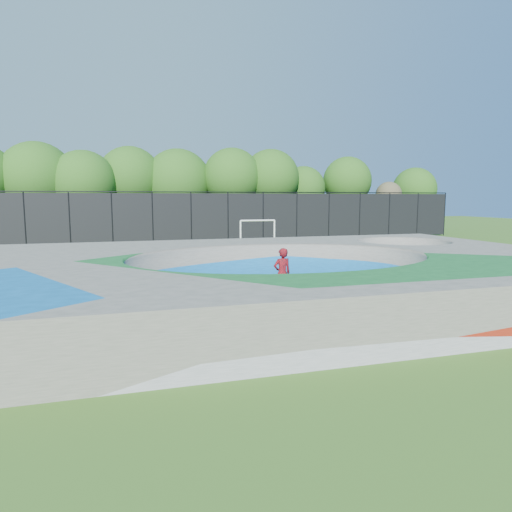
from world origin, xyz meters
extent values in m
plane|color=#335B19|center=(0.00, 0.00, 0.00)|extent=(120.00, 120.00, 0.00)
cube|color=gray|center=(0.00, 0.00, 0.75)|extent=(22.00, 14.00, 1.50)
imported|color=red|center=(-0.10, -0.43, 0.90)|extent=(0.70, 0.51, 1.80)
cube|color=black|center=(-0.10, -0.43, 0.03)|extent=(0.79, 0.25, 0.05)
cylinder|color=white|center=(3.32, 18.24, 0.91)|extent=(0.12, 0.12, 1.82)
cylinder|color=white|center=(6.05, 18.24, 0.91)|extent=(0.12, 0.12, 1.82)
cylinder|color=white|center=(4.69, 18.24, 1.82)|extent=(2.72, 0.12, 0.12)
cylinder|color=black|center=(-12.00, 21.00, 2.00)|extent=(0.09, 0.09, 4.00)
cylinder|color=black|center=(-9.00, 21.00, 2.00)|extent=(0.09, 0.09, 4.00)
cylinder|color=black|center=(-6.00, 21.00, 2.00)|extent=(0.09, 0.09, 4.00)
cylinder|color=black|center=(-3.00, 21.00, 2.00)|extent=(0.09, 0.09, 4.00)
cylinder|color=black|center=(0.00, 21.00, 2.00)|extent=(0.09, 0.09, 4.00)
cylinder|color=black|center=(3.00, 21.00, 2.00)|extent=(0.09, 0.09, 4.00)
cylinder|color=black|center=(6.00, 21.00, 2.00)|extent=(0.09, 0.09, 4.00)
cylinder|color=black|center=(9.00, 21.00, 2.00)|extent=(0.09, 0.09, 4.00)
cylinder|color=black|center=(12.00, 21.00, 2.00)|extent=(0.09, 0.09, 4.00)
cylinder|color=black|center=(15.00, 21.00, 2.00)|extent=(0.09, 0.09, 4.00)
cylinder|color=black|center=(18.00, 21.00, 2.00)|extent=(0.09, 0.09, 4.00)
cylinder|color=black|center=(21.00, 21.00, 2.00)|extent=(0.09, 0.09, 4.00)
cylinder|color=black|center=(24.00, 21.00, 2.00)|extent=(0.09, 0.09, 4.00)
cube|color=black|center=(0.00, 21.00, 2.00)|extent=(48.00, 0.03, 3.80)
cylinder|color=black|center=(0.00, 21.00, 4.00)|extent=(48.00, 0.08, 0.08)
cylinder|color=#402B20|center=(-11.74, 25.63, 1.45)|extent=(0.44, 0.44, 2.90)
sphere|color=#265717|center=(-11.74, 25.63, 5.11)|extent=(5.90, 5.90, 5.90)
cylinder|color=#402B20|center=(-8.20, 25.11, 1.37)|extent=(0.44, 0.44, 2.73)
sphere|color=#265717|center=(-8.20, 25.11, 4.75)|extent=(5.37, 5.37, 5.37)
cylinder|color=#402B20|center=(-4.44, 26.76, 1.58)|extent=(0.44, 0.44, 3.15)
sphere|color=#265717|center=(-4.44, 26.76, 5.24)|extent=(5.58, 5.58, 5.58)
cylinder|color=#402B20|center=(-0.31, 26.48, 1.34)|extent=(0.44, 0.44, 2.67)
sphere|color=#265717|center=(-0.31, 26.48, 4.92)|extent=(5.99, 5.99, 5.99)
cylinder|color=#402B20|center=(4.40, 25.21, 1.69)|extent=(0.44, 0.44, 3.39)
sphere|color=#265717|center=(4.40, 25.21, 5.37)|extent=(5.28, 5.28, 5.28)
cylinder|color=#402B20|center=(8.08, 25.23, 1.70)|extent=(0.44, 0.44, 3.40)
sphere|color=#265717|center=(8.08, 25.23, 5.37)|extent=(5.25, 5.25, 5.25)
cylinder|color=#402B20|center=(11.83, 26.43, 1.42)|extent=(0.44, 0.44, 2.85)
sphere|color=#265717|center=(11.83, 26.43, 4.46)|extent=(4.30, 4.30, 4.30)
cylinder|color=#402B20|center=(16.47, 26.26, 1.71)|extent=(0.44, 0.44, 3.42)
sphere|color=#265717|center=(16.47, 26.26, 5.22)|extent=(4.80, 4.80, 4.80)
cylinder|color=#402B20|center=(20.46, 25.00, 1.38)|extent=(0.44, 0.44, 2.76)
sphere|color=brown|center=(20.46, 25.00, 3.86)|extent=(2.60, 2.60, 2.60)
cylinder|color=#402B20|center=(24.69, 26.72, 1.36)|extent=(0.44, 0.44, 2.72)
sphere|color=#265717|center=(24.69, 26.72, 4.44)|extent=(4.59, 4.59, 4.59)
camera|label=1|loc=(-5.51, -15.23, 3.53)|focal=32.00mm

